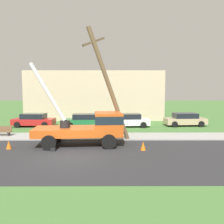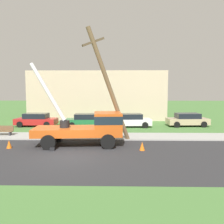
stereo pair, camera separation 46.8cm
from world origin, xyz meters
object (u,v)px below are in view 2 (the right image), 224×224
parked_sedan_tan (187,120)px  park_bench (4,131)px  utility_truck (90,126)px  parked_sedan_white (130,120)px  parked_sedan_red (36,120)px  parked_sedan_green (86,120)px  traffic_cone_ahead (142,146)px  leaning_utility_pole (109,85)px  traffic_cone_behind (9,144)px

parked_sedan_tan → park_bench: (-17.42, -5.97, -0.25)m
utility_truck → parked_sedan_white: 9.07m
parked_sedan_red → utility_truck: bearing=-51.5°
parked_sedan_green → traffic_cone_ahead: bearing=-63.1°
parked_sedan_white → utility_truck: bearing=-111.9°
utility_truck → leaning_utility_pole: size_ratio=0.82×
parked_sedan_white → park_bench: 12.36m
utility_truck → parked_sedan_red: (-6.85, 8.60, -0.70)m
leaning_utility_pole → parked_sedan_green: bearing=109.6°
traffic_cone_behind → parked_sedan_white: 12.91m
traffic_cone_ahead → parked_sedan_red: parked_sedan_red is taller
utility_truck → parked_sedan_green: utility_truck is taller
traffic_cone_behind → park_bench: size_ratio=0.35×
utility_truck → leaning_utility_pole: leaning_utility_pole is taller
leaning_utility_pole → parked_sedan_white: bearing=74.9°
utility_truck → parked_sedan_white: size_ratio=1.54×
leaning_utility_pole → parked_sedan_green: size_ratio=1.87×
parked_sedan_tan → traffic_cone_ahead: bearing=-120.1°
traffic_cone_ahead → parked_sedan_green: size_ratio=0.12×
parked_sedan_white → parked_sedan_tan: 6.31m
traffic_cone_ahead → utility_truck: bearing=158.1°
leaning_utility_pole → parked_sedan_green: 8.66m
leaning_utility_pole → traffic_cone_ahead: (2.28, -2.27, -4.03)m
leaning_utility_pole → traffic_cone_ahead: size_ratio=15.07×
traffic_cone_ahead → park_bench: 12.22m
traffic_cone_ahead → parked_sedan_tan: size_ratio=0.12×
utility_truck → traffic_cone_ahead: utility_truck is taller
parked_sedan_green → park_bench: (-6.45, -5.21, -0.25)m
utility_truck → traffic_cone_ahead: bearing=-21.9°
parked_sedan_white → parked_sedan_green: bearing=-178.1°
utility_truck → traffic_cone_ahead: size_ratio=12.38×
utility_truck → parked_sedan_tan: bearing=43.0°
parked_sedan_tan → park_bench: parked_sedan_tan is taller
utility_truck → parked_sedan_red: bearing=128.5°
parked_sedan_red → parked_sedan_tan: (16.51, 0.40, 0.00)m
traffic_cone_behind → parked_sedan_green: (4.10, 9.30, 0.43)m
leaning_utility_pole → park_bench: 10.11m
traffic_cone_ahead → traffic_cone_behind: size_ratio=1.00×
park_bench → parked_sedan_green: bearing=38.9°
traffic_cone_ahead → parked_sedan_white: (-0.23, 9.84, 0.43)m
traffic_cone_ahead → parked_sedan_green: parked_sedan_green is taller
parked_sedan_tan → park_bench: 18.41m
traffic_cone_behind → parked_sedan_green: parked_sedan_green is taller
leaning_utility_pole → parked_sedan_red: (-8.18, 7.78, -3.60)m
parked_sedan_green → parked_sedan_tan: 11.00m
utility_truck → leaning_utility_pole: bearing=31.5°
leaning_utility_pole → parked_sedan_tan: size_ratio=1.87×
parked_sedan_red → parked_sedan_white: (10.23, -0.21, 0.00)m
leaning_utility_pole → parked_sedan_white: leaning_utility_pole is taller
parked_sedan_red → parked_sedan_green: (5.54, -0.37, 0.00)m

